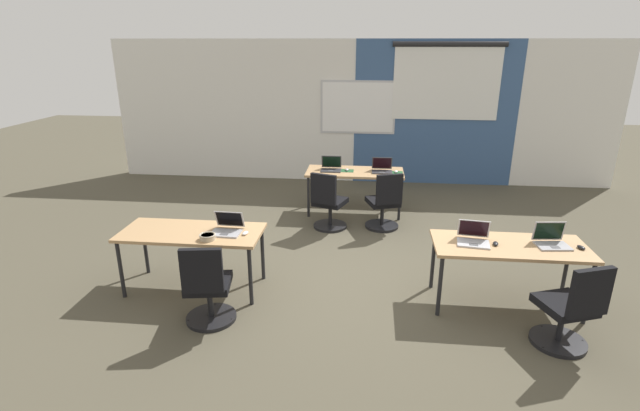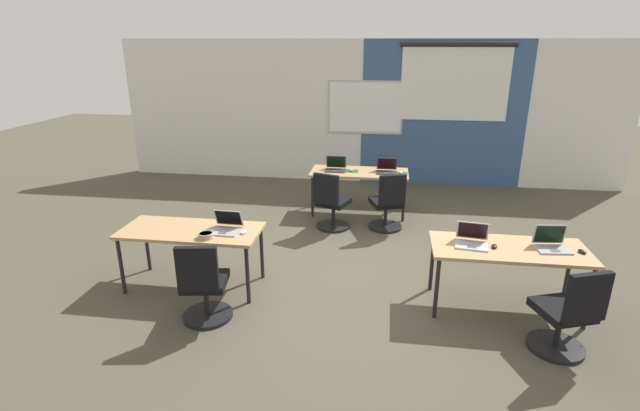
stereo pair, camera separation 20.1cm
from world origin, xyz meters
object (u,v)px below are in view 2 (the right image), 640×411
object	(u,v)px
laptop_near_right_inner	(472,240)
laptop_near_left_inner	(226,227)
laptop_far_right	(387,169)
chair_near_right_end	(567,318)
desk_near_left	(191,234)
mouse_near_left_inner	(243,232)
snack_bowl	(206,235)
mouse_far_left	(351,170)
laptop_near_right_end	(552,244)
chair_far_right	(387,206)
mouse_near_right_end	(582,251)
mouse_far_right	(401,172)
chair_near_left_inner	(204,289)
mouse_near_right_inner	(494,246)
desk_near_right	(509,253)
chair_far_left	(331,206)
laptop_far_left	(336,167)
desk_far_center	(359,175)

from	to	relation	value
laptop_near_right_inner	laptop_near_left_inner	distance (m)	2.70
laptop_near_left_inner	laptop_far_right	bearing A→B (deg)	59.91
chair_near_right_end	desk_near_left	bearing A→B (deg)	-30.86
mouse_near_left_inner	snack_bowl	world-z (taller)	snack_bowl
mouse_far_left	laptop_near_right_end	bearing A→B (deg)	-50.24
desk_near_left	chair_far_right	xyz separation A→B (m)	(2.23, 2.09, -0.28)
laptop_near_right_end	mouse_near_right_end	world-z (taller)	laptop_near_right_end
desk_near_left	mouse_far_right	bearing A→B (deg)	48.79
laptop_near_left_inner	chair_far_right	bearing A→B (deg)	51.25
mouse_near_right_end	mouse_far_right	xyz separation A→B (m)	(-1.77, 2.81, 0.00)
laptop_far_right	chair_near_left_inner	size ratio (longest dim) A/B	0.36
mouse_near_right_inner	mouse_far_left	bearing A→B (deg)	121.30
mouse_far_right	snack_bowl	bearing A→B (deg)	-125.91
desk_near_right	chair_far_left	distance (m)	2.93
desk_near_right	laptop_near_left_inner	size ratio (longest dim) A/B	4.66
laptop_far_left	mouse_near_right_end	bearing A→B (deg)	-46.32
mouse_near_left_inner	mouse_far_right	bearing A→B (deg)	57.42
laptop_near_right_end	laptop_far_right	size ratio (longest dim) A/B	1.08
mouse_near_left_inner	snack_bowl	bearing A→B (deg)	-153.80
desk_near_right	mouse_far_left	distance (m)	3.38
laptop_near_right_end	chair_far_right	xyz separation A→B (m)	(-1.69, 2.06, -0.39)
laptop_near_left_inner	laptop_far_left	world-z (taller)	laptop_far_left
mouse_far_right	laptop_far_left	size ratio (longest dim) A/B	0.32
laptop_near_right_end	mouse_far_right	bearing A→B (deg)	112.18
laptop_near_right_inner	chair_far_right	distance (m)	2.29
desk_near_right	mouse_near_right_end	world-z (taller)	mouse_near_right_end
laptop_near_left_inner	desk_far_center	bearing A→B (deg)	66.81
laptop_near_right_inner	chair_near_left_inner	world-z (taller)	laptop_near_right_inner
chair_far_left	mouse_near_right_inner	bearing A→B (deg)	153.58
chair_near_right_end	laptop_far_left	bearing A→B (deg)	-74.62
desk_near_right	mouse_near_right_inner	distance (m)	0.18
chair_far_right	chair_near_left_inner	bearing A→B (deg)	37.60
chair_near_left_inner	laptop_near_right_end	bearing A→B (deg)	-177.11
desk_far_center	mouse_far_right	world-z (taller)	mouse_far_right
desk_near_left	chair_near_left_inner	distance (m)	0.86
chair_far_left	desk_near_left	bearing A→B (deg)	75.09
mouse_near_right_end	laptop_near_right_inner	bearing A→B (deg)	177.08
laptop_near_right_end	mouse_far_left	xyz separation A→B (m)	(-2.30, 2.77, -0.03)
chair_far_right	mouse_near_left_inner	size ratio (longest dim) A/B	8.35
desk_far_center	laptop_near_right_inner	world-z (taller)	laptop_near_right_inner
mouse_near_right_end	mouse_near_left_inner	size ratio (longest dim) A/B	1.03
mouse_near_right_inner	desk_near_right	bearing A→B (deg)	10.92
desk_near_left	chair_far_right	distance (m)	3.07
laptop_far_right	laptop_near_left_inner	bearing A→B (deg)	-123.01
chair_near_right_end	laptop_far_left	xyz separation A→B (m)	(-2.52, 3.56, 0.39)
chair_far_left	snack_bowl	xyz separation A→B (m)	(-1.12, -2.22, 0.38)
laptop_near_right_end	chair_far_right	distance (m)	2.69
laptop_far_right	snack_bowl	bearing A→B (deg)	-123.07
mouse_near_right_inner	mouse_far_right	xyz separation A→B (m)	(-0.91, 2.80, 0.00)
chair_near_right_end	chair_near_left_inner	xyz separation A→B (m)	(-3.47, 0.04, 0.00)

